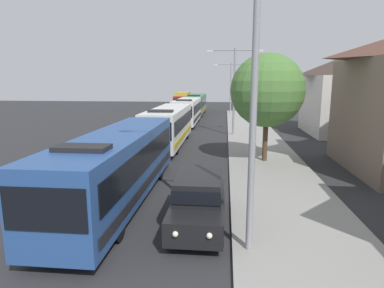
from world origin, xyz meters
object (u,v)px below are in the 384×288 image
object	(u,v)px
streetlamp_far	(231,83)
white_suv	(199,198)
bus_fourth_in_line	(196,104)
streetlamp_mid	(234,83)
bus_middle	(187,111)
streetlamp_near	(255,72)
bus_lead	(119,163)
roadside_tree	(267,91)
bus_second_in_line	(169,125)
box_truck_oncoming	(182,100)

from	to	relation	value
streetlamp_far	white_suv	bearing A→B (deg)	-92.31
bus_fourth_in_line	streetlamp_mid	xyz separation A→B (m)	(5.40, -19.81, 3.37)
bus_middle	streetlamp_near	size ratio (longest dim) A/B	1.19
bus_lead	streetlamp_near	bearing A→B (deg)	-37.11
streetlamp_far	roadside_tree	distance (m)	32.55
bus_middle	bus_fourth_in_line	size ratio (longest dim) A/B	0.87
bus_lead	bus_second_in_line	size ratio (longest dim) A/B	1.08
bus_fourth_in_line	white_suv	xyz separation A→B (m)	(3.70, -39.95, -0.66)
bus_middle	streetlamp_mid	distance (m)	10.09
box_truck_oncoming	bus_fourth_in_line	bearing A→B (deg)	-69.20
streetlamp_far	box_truck_oncoming	bearing A→B (deg)	143.54
bus_fourth_in_line	roadside_tree	distance (m)	31.22
white_suv	streetlamp_near	xyz separation A→B (m)	(1.70, -1.93, 4.48)
streetlamp_near	streetlamp_far	bearing A→B (deg)	90.00
white_suv	box_truck_oncoming	bearing A→B (deg)	98.19
white_suv	bus_fourth_in_line	bearing A→B (deg)	95.29
bus_second_in_line	roadside_tree	bearing A→B (deg)	-36.21
streetlamp_far	bus_lead	bearing A→B (deg)	-97.67
white_suv	streetlamp_far	xyz separation A→B (m)	(1.70, 42.21, 3.92)
bus_fourth_in_line	roadside_tree	bearing A→B (deg)	-76.62
box_truck_oncoming	roadside_tree	world-z (taller)	roadside_tree
bus_middle	streetlamp_near	bearing A→B (deg)	-79.77
bus_fourth_in_line	box_truck_oncoming	world-z (taller)	bus_fourth_in_line
bus_lead	streetlamp_mid	world-z (taller)	streetlamp_mid
bus_middle	streetlamp_mid	bearing A→B (deg)	-55.43
bus_lead	box_truck_oncoming	bearing A→B (deg)	94.06
bus_fourth_in_line	streetlamp_far	size ratio (longest dim) A/B	1.54
bus_second_in_line	box_truck_oncoming	xyz separation A→B (m)	(-3.30, 33.66, 0.02)
streetlamp_near	white_suv	bearing A→B (deg)	131.30
box_truck_oncoming	bus_second_in_line	bearing A→B (deg)	-84.40
bus_fourth_in_line	streetlamp_mid	size ratio (longest dim) A/B	1.50
streetlamp_mid	bus_second_in_line	bearing A→B (deg)	-136.27
bus_lead	roadside_tree	distance (m)	10.85
bus_lead	bus_fourth_in_line	size ratio (longest dim) A/B	1.00
bus_lead	bus_second_in_line	xyz separation A→B (m)	(-0.00, 12.83, -0.00)
bus_lead	roadside_tree	xyz separation A→B (m)	(7.19, 7.56, 2.96)
bus_second_in_line	white_suv	world-z (taller)	bus_second_in_line
bus_middle	bus_fourth_in_line	distance (m)	11.97
bus_lead	box_truck_oncoming	distance (m)	46.61
streetlamp_mid	roadside_tree	xyz separation A→B (m)	(1.79, -10.43, -0.41)
bus_lead	streetlamp_near	distance (m)	7.77
streetlamp_mid	bus_middle	bearing A→B (deg)	124.57
streetlamp_near	bus_fourth_in_line	bearing A→B (deg)	97.34
bus_lead	streetlamp_near	size ratio (longest dim) A/B	1.37
streetlamp_mid	streetlamp_far	xyz separation A→B (m)	(0.00, 22.07, -0.11)
bus_middle	streetlamp_near	world-z (taller)	streetlamp_near
bus_fourth_in_line	streetlamp_near	bearing A→B (deg)	-82.66
roadside_tree	streetlamp_mid	bearing A→B (deg)	99.76
bus_second_in_line	white_suv	xyz separation A→B (m)	(3.70, -14.98, -0.66)
white_suv	streetlamp_mid	world-z (taller)	streetlamp_mid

